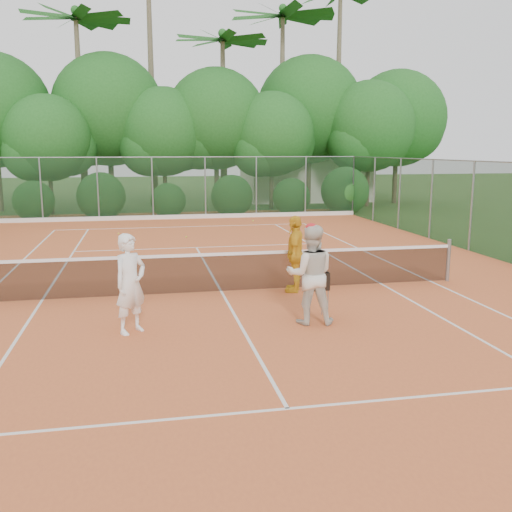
% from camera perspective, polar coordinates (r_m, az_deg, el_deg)
% --- Properties ---
extents(ground, '(120.00, 120.00, 0.00)m').
position_cam_1_polar(ground, '(13.77, -3.48, -3.69)').
color(ground, '#2C4E1B').
rests_on(ground, ground).
extents(clay_court, '(18.00, 36.00, 0.02)m').
position_cam_1_polar(clay_court, '(13.77, -3.48, -3.65)').
color(clay_court, '#D86531').
rests_on(clay_court, ground).
extents(club_building, '(8.00, 5.00, 3.00)m').
position_cam_1_polar(club_building, '(38.80, 4.92, 7.81)').
color(club_building, beige).
rests_on(club_building, ground).
extents(tennis_net, '(11.97, 0.10, 1.10)m').
position_cam_1_polar(tennis_net, '(13.65, -3.50, -1.52)').
color(tennis_net, gray).
rests_on(tennis_net, clay_court).
extents(player_white, '(0.81, 0.79, 1.87)m').
position_cam_1_polar(player_white, '(10.79, -12.45, -2.73)').
color(player_white, white).
rests_on(player_white, clay_court).
extents(player_center_grp, '(1.08, 0.91, 1.99)m').
position_cam_1_polar(player_center_grp, '(11.15, 5.47, -1.83)').
color(player_center_grp, silver).
rests_on(player_center_grp, clay_court).
extents(player_yellow, '(0.80, 1.17, 1.84)m').
position_cam_1_polar(player_yellow, '(13.65, 3.94, 0.22)').
color(player_yellow, gold).
rests_on(player_yellow, clay_court).
extents(ball_hopper, '(0.42, 0.42, 0.97)m').
position_cam_1_polar(ball_hopper, '(11.56, 6.07, -2.51)').
color(ball_hopper, gray).
rests_on(ball_hopper, clay_court).
extents(stray_ball_a, '(0.07, 0.07, 0.07)m').
position_cam_1_polar(stray_ball_a, '(23.64, -13.59, 2.21)').
color(stray_ball_a, yellow).
rests_on(stray_ball_a, clay_court).
extents(stray_ball_b, '(0.07, 0.07, 0.07)m').
position_cam_1_polar(stray_ball_b, '(27.05, -0.29, 3.54)').
color(stray_ball_b, yellow).
rests_on(stray_ball_b, clay_court).
extents(stray_ball_c, '(0.07, 0.07, 0.07)m').
position_cam_1_polar(stray_ball_c, '(22.26, -6.99, 1.92)').
color(stray_ball_c, '#B6CE2F').
rests_on(stray_ball_c, clay_court).
extents(court_markings, '(11.03, 23.83, 0.01)m').
position_cam_1_polar(court_markings, '(13.77, -3.48, -3.59)').
color(court_markings, white).
rests_on(court_markings, clay_court).
extents(fence_back, '(18.07, 0.07, 3.00)m').
position_cam_1_polar(fence_back, '(28.34, -7.69, 6.75)').
color(fence_back, '#19381E').
rests_on(fence_back, clay_court).
extents(tropical_treeline, '(32.10, 8.49, 15.03)m').
position_cam_1_polar(tropical_treeline, '(33.64, -5.94, 13.52)').
color(tropical_treeline, brown).
rests_on(tropical_treeline, ground).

